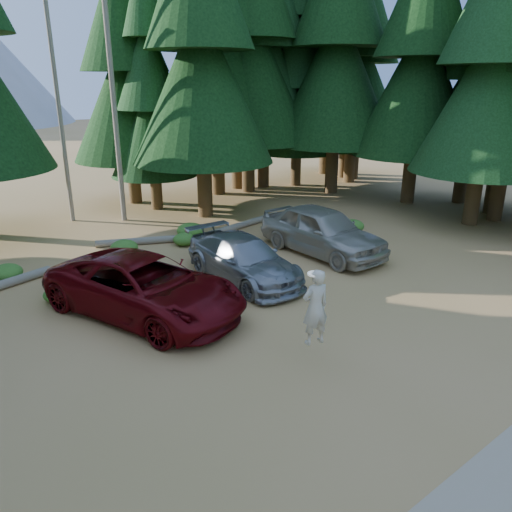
# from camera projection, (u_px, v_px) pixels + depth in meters

# --- Properties ---
(ground) EXTENTS (160.00, 160.00, 0.00)m
(ground) POSITION_uv_depth(u_px,v_px,m) (327.00, 339.00, 13.27)
(ground) COLOR #A68346
(ground) RESTS_ON ground
(forest_belt_north) EXTENTS (36.00, 7.00, 22.00)m
(forest_belt_north) POSITION_uv_depth(u_px,v_px,m) (105.00, 221.00, 24.37)
(forest_belt_north) COLOR black
(forest_belt_north) RESTS_ON ground
(forest_belt_east) EXTENTS (6.00, 22.00, 22.00)m
(forest_belt_east) POSITION_uv_depth(u_px,v_px,m) (484.00, 216.00, 25.28)
(forest_belt_east) COLOR black
(forest_belt_east) RESTS_ON ground
(snag_front) EXTENTS (0.24, 0.24, 12.00)m
(snag_front) POSITION_uv_depth(u_px,v_px,m) (113.00, 92.00, 22.46)
(snag_front) COLOR gray
(snag_front) RESTS_ON ground
(snag_back) EXTENTS (0.20, 0.20, 10.00)m
(snag_back) POSITION_uv_depth(u_px,v_px,m) (60.00, 115.00, 22.73)
(snag_back) COLOR gray
(snag_back) RESTS_ON ground
(red_pickup) EXTENTS (4.73, 6.80, 1.73)m
(red_pickup) POSITION_uv_depth(u_px,v_px,m) (145.00, 287.00, 14.41)
(red_pickup) COLOR #5C070C
(red_pickup) RESTS_ON ground
(silver_minivan_center) EXTENTS (2.24, 5.15, 1.47)m
(silver_minivan_center) POSITION_uv_depth(u_px,v_px,m) (244.00, 259.00, 17.00)
(silver_minivan_center) COLOR #919499
(silver_minivan_center) RESTS_ON ground
(silver_minivan_right) EXTENTS (2.25, 5.53, 1.88)m
(silver_minivan_right) POSITION_uv_depth(u_px,v_px,m) (322.00, 231.00, 19.50)
(silver_minivan_right) COLOR #B4ADA0
(silver_minivan_right) RESTS_ON ground
(frisbee_player) EXTENTS (0.77, 0.59, 1.89)m
(frisbee_player) POSITION_uv_depth(u_px,v_px,m) (315.00, 307.00, 11.73)
(frisbee_player) COLOR beige
(frisbee_player) RESTS_ON ground
(log_mid) EXTENTS (3.38, 1.80, 0.30)m
(log_mid) POSITION_uv_depth(u_px,v_px,m) (140.00, 241.00, 20.82)
(log_mid) COLOR gray
(log_mid) RESTS_ON ground
(log_right) EXTENTS (4.61, 1.08, 0.30)m
(log_right) POSITION_uv_depth(u_px,v_px,m) (245.00, 224.00, 23.29)
(log_right) COLOR gray
(log_right) RESTS_ON ground
(shrub_far_left) EXTENTS (0.81, 0.81, 0.45)m
(shrub_far_left) POSITION_uv_depth(u_px,v_px,m) (57.00, 294.00, 15.48)
(shrub_far_left) COLOR #326E21
(shrub_far_left) RESTS_ON ground
(shrub_left) EXTENTS (1.05, 1.05, 0.58)m
(shrub_left) POSITION_uv_depth(u_px,v_px,m) (7.00, 273.00, 17.03)
(shrub_left) COLOR #326E21
(shrub_left) RESTS_ON ground
(shrub_center_left) EXTENTS (1.08, 1.08, 0.59)m
(shrub_center_left) POSITION_uv_depth(u_px,v_px,m) (124.00, 248.00, 19.55)
(shrub_center_left) COLOR #326E21
(shrub_center_left) RESTS_ON ground
(shrub_center_right) EXTENTS (0.91, 0.91, 0.50)m
(shrub_center_right) POSITION_uv_depth(u_px,v_px,m) (184.00, 239.00, 20.71)
(shrub_center_right) COLOR #326E21
(shrub_center_right) RESTS_ON ground
(shrub_right) EXTENTS (1.19, 1.19, 0.65)m
(shrub_right) POSITION_uv_depth(u_px,v_px,m) (191.00, 231.00, 21.64)
(shrub_right) COLOR #326E21
(shrub_right) RESTS_ON ground
(shrub_far_right) EXTENTS (1.12, 1.12, 0.61)m
(shrub_far_right) POSITION_uv_depth(u_px,v_px,m) (295.00, 234.00, 21.21)
(shrub_far_right) COLOR #326E21
(shrub_far_right) RESTS_ON ground
(shrub_edge_east) EXTENTS (1.05, 1.05, 0.58)m
(shrub_edge_east) POSITION_uv_depth(u_px,v_px,m) (352.00, 226.00, 22.45)
(shrub_edge_east) COLOR #326E21
(shrub_edge_east) RESTS_ON ground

